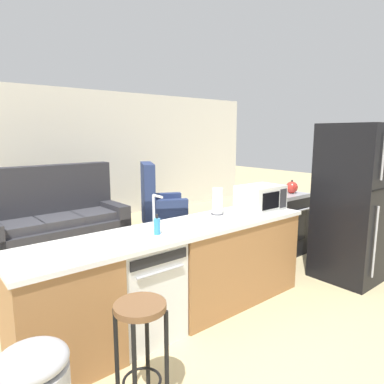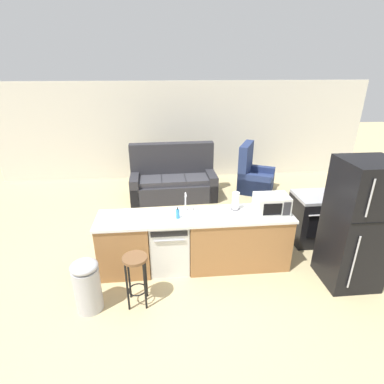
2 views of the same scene
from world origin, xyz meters
name	(u,v)px [view 1 (image 1 of 2)]	position (x,y,z in m)	size (l,w,h in m)	color
ground_plane	(166,324)	(0.00, 0.00, 0.00)	(24.00, 24.00, 0.00)	tan
wall_back	(49,158)	(0.30, 4.20, 1.30)	(10.00, 0.06, 2.60)	silver
kitchen_counter	(186,275)	(0.24, 0.00, 0.42)	(2.94, 0.66, 0.90)	#9E6B3D
dishwasher	(141,289)	(-0.25, 0.00, 0.42)	(0.58, 0.61, 0.84)	silver
stove_range	(276,223)	(2.35, 0.55, 0.45)	(0.76, 0.68, 0.90)	black
refrigerator	(353,203)	(2.35, -0.55, 0.93)	(0.72, 0.73, 1.86)	black
microwave	(260,198)	(1.31, 0.00, 1.04)	(0.50, 0.37, 0.28)	white
sink_faucet	(155,212)	(0.02, 0.18, 1.03)	(0.07, 0.18, 0.30)	silver
paper_towel_roll	(217,202)	(0.79, 0.15, 1.04)	(0.14, 0.14, 0.28)	#4C4C51
soap_bottle	(157,226)	(-0.11, -0.06, 0.97)	(0.06, 0.06, 0.18)	#338CCC
kettle	(292,187)	(2.52, 0.42, 0.99)	(0.21, 0.17, 0.19)	red
bar_stool	(141,335)	(-0.70, -0.75, 0.54)	(0.32, 0.32, 0.74)	brown
couch	(55,224)	(-0.09, 2.80, 0.39)	(2.03, 0.96, 1.27)	#2D2D33
armchair	(159,207)	(1.92, 2.99, 0.35)	(1.09, 1.12, 1.20)	navy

